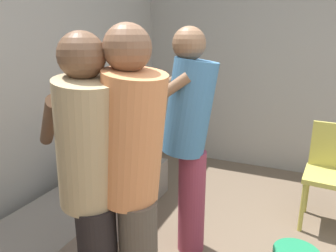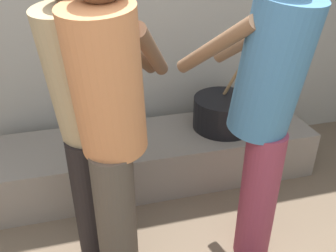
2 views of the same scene
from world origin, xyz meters
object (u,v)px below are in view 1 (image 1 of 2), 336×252
cooking_pot_main (107,166)px  cook_in_tan_shirt (91,177)px  chair_olive (331,171)px  cook_in_blue_shirt (188,131)px  cook_in_orange_shirt (132,172)px

cooking_pot_main → cook_in_tan_shirt: cook_in_tan_shirt is taller
cook_in_tan_shirt → chair_olive: size_ratio=1.83×
cook_in_blue_shirt → cook_in_orange_shirt: bearing=178.8°
cook_in_blue_shirt → cook_in_tan_shirt: cook_in_blue_shirt is taller
cooking_pot_main → cook_in_tan_shirt: size_ratio=0.43×
cook_in_tan_shirt → chair_olive: cook_in_tan_shirt is taller
cook_in_tan_shirt → chair_olive: 2.08m
cooking_pot_main → chair_olive: bearing=-70.1°
chair_olive → cooking_pot_main: bearing=109.9°
cook_in_tan_shirt → cook_in_blue_shirt: bearing=-12.9°
cooking_pot_main → cook_in_blue_shirt: (-0.17, -0.83, 0.47)m
cook_in_orange_shirt → chair_olive: size_ratio=1.87×
cooking_pot_main → cook_in_blue_shirt: bearing=-101.4°
cook_in_blue_shirt → cook_in_orange_shirt: 0.74m
cook_in_orange_shirt → chair_olive: 1.91m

